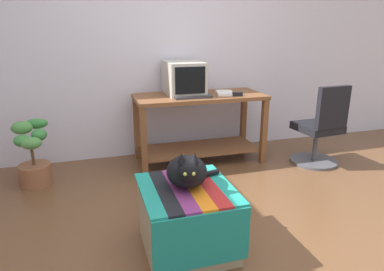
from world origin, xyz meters
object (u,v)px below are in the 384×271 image
at_px(keyboard, 193,97).
at_px(stapler, 237,94).
at_px(ottoman_with_blanket, 187,218).
at_px(office_chair, 321,131).
at_px(potted_plant, 33,159).
at_px(cat, 187,171).
at_px(book, 225,93).
at_px(desk, 199,116).
at_px(tv_monitor, 184,78).

xyz_separation_m(keyboard, stapler, (0.48, -0.05, 0.01)).
distance_m(ottoman_with_blanket, stapler, 1.74).
relative_size(ottoman_with_blanket, office_chair, 0.73).
distance_m(office_chair, stapler, 0.99).
bearing_deg(potted_plant, cat, -50.51).
bearing_deg(book, cat, -105.62).
bearing_deg(desk, cat, -110.45).
distance_m(potted_plant, office_chair, 2.95).
bearing_deg(office_chair, stapler, -24.35).
height_order(cat, office_chair, office_chair).
xyz_separation_m(cat, stapler, (0.94, 1.33, 0.22)).
height_order(desk, tv_monitor, tv_monitor).
bearing_deg(book, stapler, -41.84).
bearing_deg(ottoman_with_blanket, potted_plant, 128.74).
bearing_deg(keyboard, potted_plant, 178.52).
xyz_separation_m(keyboard, office_chair, (1.34, -0.36, -0.38)).
distance_m(desk, cat, 1.62).
height_order(tv_monitor, book, tv_monitor).
height_order(keyboard, ottoman_with_blanket, keyboard).
height_order(desk, cat, desk).
bearing_deg(book, ottoman_with_blanket, -105.47).
height_order(ottoman_with_blanket, stapler, stapler).
xyz_separation_m(ottoman_with_blanket, stapler, (0.95, 1.35, 0.55)).
bearing_deg(stapler, ottoman_with_blanket, 152.50).
height_order(cat, potted_plant, cat).
relative_size(office_chair, stapler, 8.09).
bearing_deg(cat, tv_monitor, 86.50).
height_order(book, potted_plant, book).
bearing_deg(ottoman_with_blanket, cat, 69.20).
bearing_deg(stapler, potted_plant, 96.45).
distance_m(ottoman_with_blanket, cat, 0.33).
bearing_deg(tv_monitor, potted_plant, -170.78).
height_order(cat, stapler, stapler).
relative_size(cat, potted_plant, 0.69).
bearing_deg(tv_monitor, cat, -104.46).
height_order(desk, stapler, stapler).
xyz_separation_m(desk, stapler, (0.36, -0.18, 0.26)).
relative_size(desk, book, 5.56).
relative_size(tv_monitor, office_chair, 0.59).
bearing_deg(stapler, tv_monitor, 68.81).
bearing_deg(desk, tv_monitor, 146.80).
relative_size(desk, office_chair, 1.58).
xyz_separation_m(desk, keyboard, (-0.12, -0.14, 0.25)).
bearing_deg(keyboard, office_chair, -16.60).
distance_m(tv_monitor, ottoman_with_blanket, 1.83).
bearing_deg(potted_plant, ottoman_with_blanket, -51.26).
relative_size(keyboard, ottoman_with_blanket, 0.61).
bearing_deg(cat, office_chair, 40.82).
distance_m(desk, tv_monitor, 0.45).
bearing_deg(desk, book, -9.47).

